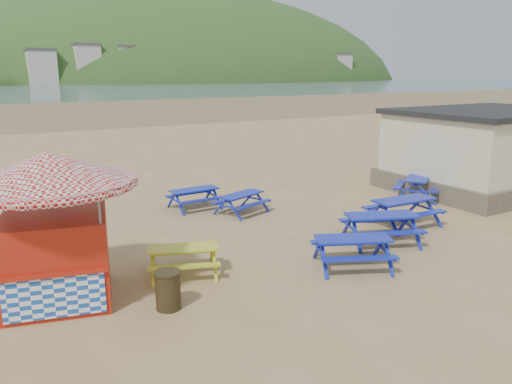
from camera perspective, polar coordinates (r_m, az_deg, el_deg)
ground at (r=14.28m, az=3.01°, el=-5.14°), size 400.00×400.00×0.00m
wet_sand at (r=66.83m, az=-24.31°, el=8.51°), size 400.00×400.00×0.00m
picnic_table_blue_a at (r=16.50m, az=-1.66°, el=-1.31°), size 1.93×1.73×0.67m
picnic_table_blue_b at (r=17.21m, az=-7.04°, el=-0.76°), size 1.70×1.40×0.69m
picnic_table_blue_c at (r=19.45m, az=18.00°, el=0.53°), size 2.47×2.38×0.81m
picnic_table_blue_d at (r=12.23m, az=10.96°, el=-6.79°), size 2.22×2.06×0.75m
picnic_table_blue_e at (r=14.09m, az=14.09°, el=-4.07°), size 2.37×2.16×0.81m
picnic_table_blue_f at (r=15.87m, az=16.48°, el=-2.19°), size 2.05×1.69×0.83m
picnic_table_yellow at (r=11.74m, az=-8.30°, el=-7.77°), size 1.93×1.75×0.67m
ice_cream_kiosk at (r=10.66m, az=-22.28°, el=-1.78°), size 4.17×4.17×3.09m
litter_bin at (r=10.16m, az=-10.02°, el=-10.96°), size 0.53×0.53×0.78m
amenity_block at (r=21.98m, az=25.05°, el=4.45°), size 7.40×5.40×3.15m
headland_town at (r=260.31m, az=-8.64°, el=10.29°), size 264.00×144.00×108.00m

